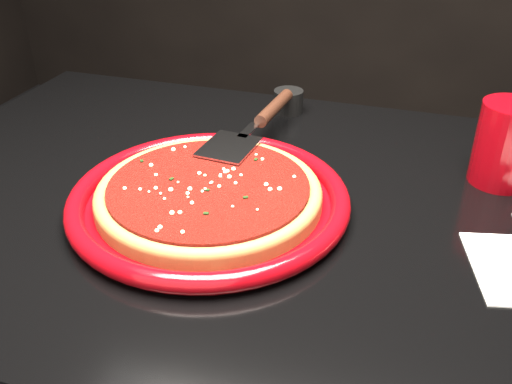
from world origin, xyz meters
TOP-DOWN VIEW (x-y plane):
  - table at (0.00, 0.00)m, footprint 1.20×0.80m
  - plate at (-0.07, -0.05)m, footprint 0.52×0.52m
  - pizza_crust at (-0.07, -0.05)m, footprint 0.41×0.41m
  - pizza_crust_rim at (-0.07, -0.05)m, footprint 0.41×0.41m
  - pizza_sauce at (-0.07, -0.05)m, footprint 0.37×0.37m
  - parmesan_dusting at (-0.07, -0.05)m, footprint 0.27×0.27m
  - basil_flecks at (-0.07, -0.05)m, footprint 0.25×0.25m
  - pizza_server at (-0.06, 0.14)m, footprint 0.12×0.33m
  - cup at (0.33, 0.16)m, footprint 0.11×0.11m
  - ramekin at (-0.05, 0.32)m, footprint 0.07×0.07m

SIDE VIEW (x-z plane):
  - table at x=0.00m, z-range 0.00..0.75m
  - plate at x=-0.07m, z-range 0.75..0.78m
  - pizza_crust at x=-0.07m, z-range 0.76..0.78m
  - ramekin at x=-0.05m, z-range 0.75..0.79m
  - pizza_crust_rim at x=-0.07m, z-range 0.77..0.79m
  - pizza_sauce at x=-0.07m, z-range 0.78..0.79m
  - basil_flecks at x=-0.07m, z-range 0.79..0.79m
  - parmesan_dusting at x=-0.07m, z-range 0.79..0.79m
  - pizza_server at x=-0.06m, z-range 0.79..0.81m
  - cup at x=0.33m, z-range 0.75..0.88m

